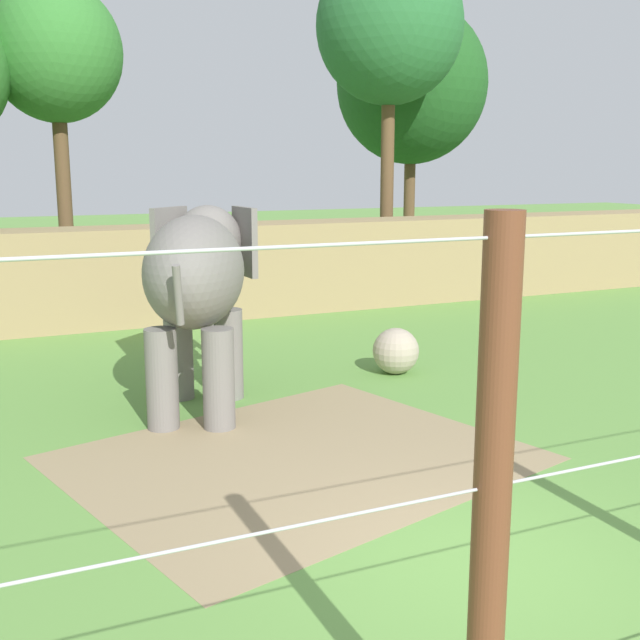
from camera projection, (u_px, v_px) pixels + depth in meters
name	position (u px, v px, depth m)	size (l,w,h in m)	color
ground_plane	(472.00, 562.00, 7.85)	(120.00, 120.00, 0.00)	#609342
dirt_patch	(297.00, 458.00, 10.64)	(5.79, 4.79, 0.01)	#937F5B
embankment_wall	(158.00, 274.00, 19.98)	(36.00, 1.80, 2.42)	#997F56
elephant	(198.00, 278.00, 12.56)	(2.76, 4.10, 3.25)	slate
enrichment_ball	(396.00, 351.00, 14.91)	(0.89, 0.89, 0.89)	tan
tree_left_of_centre	(412.00, 84.00, 30.02)	(5.80, 5.80, 10.08)	brown
tree_behind_wall	(390.00, 27.00, 24.91)	(4.73, 4.73, 10.83)	brown
tree_far_right	(55.00, 54.00, 22.75)	(3.88, 3.88, 9.25)	brown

